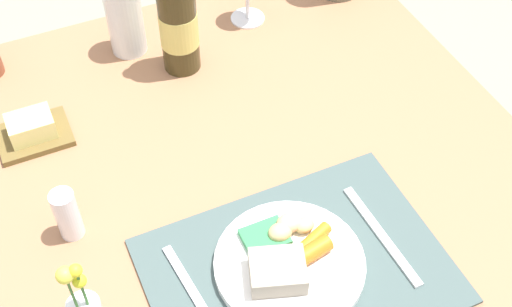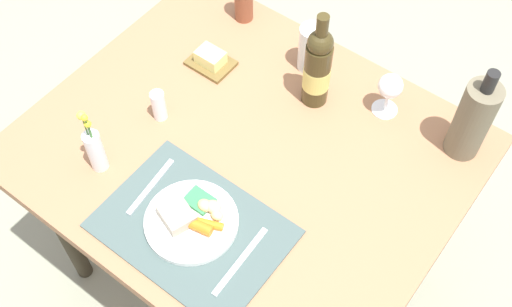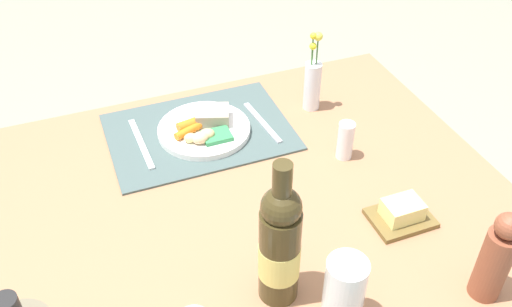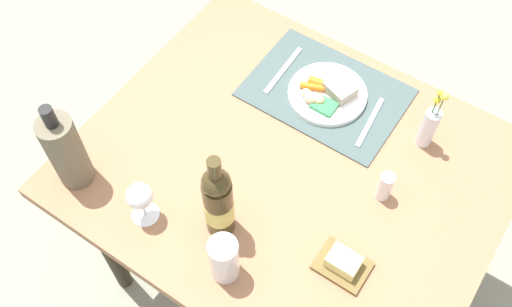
# 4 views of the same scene
# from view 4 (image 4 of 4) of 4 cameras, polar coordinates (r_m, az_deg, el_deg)

# --- Properties ---
(ground_plane) EXTENTS (8.00, 8.00, 0.00)m
(ground_plane) POSITION_cam_4_polar(r_m,az_deg,el_deg) (2.30, 2.41, -11.13)
(ground_plane) COLOR gray
(dining_table) EXTENTS (1.14, 0.95, 0.76)m
(dining_table) POSITION_cam_4_polar(r_m,az_deg,el_deg) (1.69, 3.23, -2.62)
(dining_table) COLOR #986A48
(dining_table) RESTS_ON ground_plane
(placemat) EXTENTS (0.46, 0.33, 0.01)m
(placemat) POSITION_cam_4_polar(r_m,az_deg,el_deg) (1.77, 6.82, 5.93)
(placemat) COLOR #415351
(placemat) RESTS_ON dining_table
(dinner_plate) EXTENTS (0.23, 0.23, 0.05)m
(dinner_plate) POSITION_cam_4_polar(r_m,az_deg,el_deg) (1.74, 7.00, 5.87)
(dinner_plate) COLOR white
(dinner_plate) RESTS_ON placemat
(fork) EXTENTS (0.03, 0.19, 0.00)m
(fork) POSITION_cam_4_polar(r_m,az_deg,el_deg) (1.71, 11.09, 3.03)
(fork) COLOR silver
(fork) RESTS_ON placemat
(knife) EXTENTS (0.02, 0.21, 0.00)m
(knife) POSITION_cam_4_polar(r_m,az_deg,el_deg) (1.80, 2.68, 8.14)
(knife) COLOR silver
(knife) RESTS_ON placemat
(wine_bottle) EXTENTS (0.08, 0.08, 0.31)m
(wine_bottle) POSITION_cam_4_polar(r_m,az_deg,el_deg) (1.41, -3.71, -4.73)
(wine_bottle) COLOR #3B3218
(wine_bottle) RESTS_ON dining_table
(butter_dish) EXTENTS (0.13, 0.10, 0.05)m
(butter_dish) POSITION_cam_4_polar(r_m,az_deg,el_deg) (1.47, 8.51, -10.56)
(butter_dish) COLOR brown
(butter_dish) RESTS_ON dining_table
(wine_glass) EXTENTS (0.07, 0.07, 0.14)m
(wine_glass) POSITION_cam_4_polar(r_m,az_deg,el_deg) (1.48, -11.29, -4.21)
(wine_glass) COLOR white
(wine_glass) RESTS_ON dining_table
(salt_shaker) EXTENTS (0.04, 0.04, 0.10)m
(salt_shaker) POSITION_cam_4_polar(r_m,az_deg,el_deg) (1.56, 12.48, -3.15)
(salt_shaker) COLOR white
(salt_shaker) RESTS_ON dining_table
(water_tumbler) EXTENTS (0.07, 0.07, 0.15)m
(water_tumbler) POSITION_cam_4_polar(r_m,az_deg,el_deg) (1.41, -3.13, -10.40)
(water_tumbler) COLOR silver
(water_tumbler) RESTS_ON dining_table
(cooler_bottle) EXTENTS (0.09, 0.09, 0.30)m
(cooler_bottle) POSITION_cam_4_polar(r_m,az_deg,el_deg) (1.56, -18.10, 0.27)
(cooler_bottle) COLOR #665E49
(cooler_bottle) RESTS_ON dining_table
(flower_vase) EXTENTS (0.04, 0.04, 0.22)m
(flower_vase) POSITION_cam_4_polar(r_m,az_deg,el_deg) (1.66, 16.57, 2.63)
(flower_vase) COLOR silver
(flower_vase) RESTS_ON dining_table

